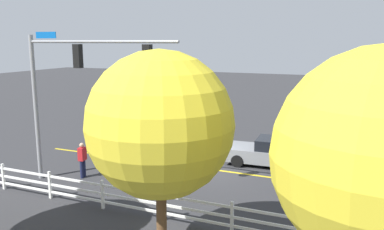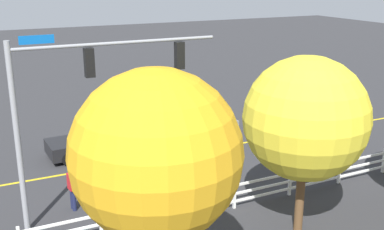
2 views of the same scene
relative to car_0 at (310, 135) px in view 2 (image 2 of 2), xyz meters
The scene contains 10 objects.
ground_plane 7.60m from the car_0, 15.74° to the right, with size 120.00×120.00×0.00m, color #2D2D30.
lane_center_stripe 3.93m from the car_0, 32.01° to the right, with size 28.00×0.16×0.01m, color gold.
signal_assembly 12.98m from the car_0, 10.52° to the left, with size 7.36×0.38×6.78m.
car_0 is the anchor object (origin of this frame).
car_1 6.08m from the car_0, 40.42° to the right, with size 4.55×2.20×1.44m.
car_2 10.92m from the car_0, 21.44° to the right, with size 4.64×2.16×1.47m.
pedestrian 12.54m from the car_0, ahead, with size 0.31×0.43×1.69m.
white_rail_fence 5.85m from the car_0, 42.96° to the left, with size 26.10×0.10×1.15m.
tree_0 15.62m from the car_0, 37.09° to the left, with size 3.83×3.83×6.82m.
tree_1 9.20m from the car_0, 48.14° to the left, with size 4.15×4.15×6.19m.
Camera 2 is at (8.17, 20.07, 8.69)m, focal length 44.21 mm.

